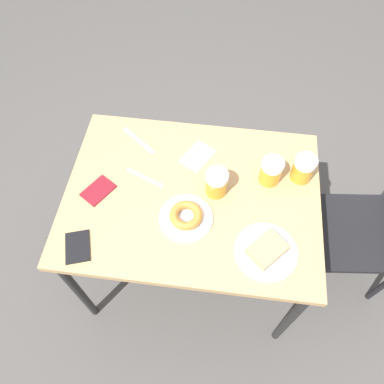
% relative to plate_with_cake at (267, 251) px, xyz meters
% --- Properties ---
extents(ground_plane, '(8.00, 8.00, 0.00)m').
position_rel_plate_with_cake_xyz_m(ground_plane, '(-0.21, -0.30, -0.75)').
color(ground_plane, '#474442').
extents(table, '(0.75, 1.02, 0.73)m').
position_rel_plate_with_cake_xyz_m(table, '(-0.21, -0.30, -0.08)').
color(table, tan).
rests_on(table, ground_plane).
extents(plate_with_cake, '(0.23, 0.23, 0.04)m').
position_rel_plate_with_cake_xyz_m(plate_with_cake, '(0.00, 0.00, 0.00)').
color(plate_with_cake, silver).
rests_on(plate_with_cake, table).
extents(plate_with_donut, '(0.21, 0.21, 0.04)m').
position_rel_plate_with_cake_xyz_m(plate_with_donut, '(-0.10, -0.31, 0.00)').
color(plate_with_donut, silver).
rests_on(plate_with_donut, table).
extents(beer_mug_left, '(0.09, 0.09, 0.12)m').
position_rel_plate_with_cake_xyz_m(beer_mug_left, '(-0.24, -0.21, 0.04)').
color(beer_mug_left, '#C68C23').
rests_on(beer_mug_left, table).
extents(beer_mug_center, '(0.09, 0.09, 0.12)m').
position_rel_plate_with_cake_xyz_m(beer_mug_center, '(-0.36, 0.13, 0.04)').
color(beer_mug_center, '#C68C23').
rests_on(beer_mug_center, table).
extents(beer_mug_right, '(0.09, 0.09, 0.12)m').
position_rel_plate_with_cake_xyz_m(beer_mug_right, '(-0.33, 0.00, 0.04)').
color(beer_mug_right, '#C68C23').
rests_on(beer_mug_right, table).
extents(napkin_folded, '(0.17, 0.15, 0.00)m').
position_rel_plate_with_cake_xyz_m(napkin_folded, '(-0.41, -0.30, -0.01)').
color(napkin_folded, white).
rests_on(napkin_folded, table).
extents(fork, '(0.08, 0.17, 0.00)m').
position_rel_plate_with_cake_xyz_m(fork, '(-0.27, -0.50, -0.01)').
color(fork, silver).
rests_on(fork, table).
extents(knife, '(0.13, 0.16, 0.00)m').
position_rel_plate_with_cake_xyz_m(knife, '(-0.46, -0.57, -0.01)').
color(knife, silver).
rests_on(knife, table).
extents(passport_near_edge, '(0.15, 0.12, 0.01)m').
position_rel_plate_with_cake_xyz_m(passport_near_edge, '(0.07, -0.69, -0.01)').
color(passport_near_edge, black).
rests_on(passport_near_edge, table).
extents(passport_far_edge, '(0.15, 0.14, 0.01)m').
position_rel_plate_with_cake_xyz_m(passport_far_edge, '(-0.18, -0.68, -0.01)').
color(passport_far_edge, maroon).
rests_on(passport_far_edge, table).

